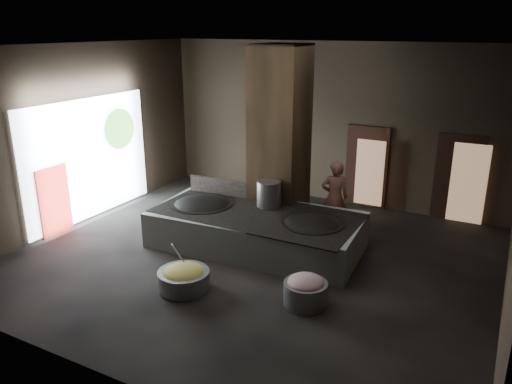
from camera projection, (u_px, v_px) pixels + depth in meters
The scene contains 27 objects.
floor at pixel (253, 259), 11.09m from camera, with size 10.00×9.00×0.10m, color black.
ceiling at pixel (253, 44), 9.64m from camera, with size 10.00×9.00×0.10m, color black.
back_wall at pixel (329, 123), 14.18m from camera, with size 10.00×0.10×4.50m, color black.
front_wall at pixel (90, 236), 6.55m from camera, with size 10.00×0.10×4.50m, color black.
left_wall at pixel (78, 135), 12.61m from camera, with size 0.10×9.00×4.50m, color black.
pillar at pixel (279, 140), 12.09m from camera, with size 1.20×1.20×4.50m, color black.
hearth_platform at pixel (256, 230), 11.49m from camera, with size 4.74×2.27×0.83m, color #ACC0AE.
platform_cap at pixel (256, 213), 11.37m from camera, with size 4.64×2.23×0.03m, color black.
wok_left at pixel (202, 207), 11.99m from camera, with size 1.50×1.50×0.41m, color black.
wok_left_rim at pixel (202, 204), 11.97m from camera, with size 1.53×1.53×0.05m, color black.
wok_right at pixel (312, 226), 10.83m from camera, with size 1.39×1.39×0.39m, color black.
wok_right_rim at pixel (312, 223), 10.81m from camera, with size 1.42×1.42×0.05m, color black.
stock_pot at pixel (269, 194), 11.71m from camera, with size 0.58×0.58×0.62m, color #97999E.
splash_guard at pixel (219, 186), 12.57m from camera, with size 1.65×0.06×0.41m, color black.
cook at pixel (335, 198), 12.12m from camera, with size 0.67×0.43×1.83m, color #8C5847.
veg_basin at pixel (184, 280), 9.70m from camera, with size 1.01×1.01×0.37m, color slate.
veg_fill at pixel (184, 272), 9.65m from camera, with size 0.83×0.83×0.25m, color #8EB156.
ladle at pixel (181, 258), 9.78m from camera, with size 0.03×0.03×0.80m, color #97999E.
meat_basin at pixel (305, 293), 9.13m from camera, with size 0.81×0.81×0.44m, color slate.
meat_fill at pixel (306, 282), 9.06m from camera, with size 0.67×0.67×0.26m, color #B76E78.
doorway_near at pixel (366, 168), 13.92m from camera, with size 1.18×0.08×2.38m, color black.
doorway_near_glow at pixel (370, 173), 13.66m from camera, with size 0.77×0.04×1.83m, color #8C6647.
doorway_far at pixel (458, 180), 12.86m from camera, with size 1.18×0.08×2.38m, color black.
doorway_far_glow at pixel (468, 184), 12.73m from camera, with size 0.88×0.04×2.08m, color #8C6647.
left_opening at pixel (89, 159), 12.94m from camera, with size 0.04×4.20×3.10m, color white.
pavilion_sliver at pixel (54, 201), 12.06m from camera, with size 0.05×0.90×1.70m, color maroon.
tree_silhouette at pixel (120, 129), 13.63m from camera, with size 0.28×1.10×1.10m, color #194714.
Camera 1 is at (4.76, -8.85, 4.88)m, focal length 35.00 mm.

